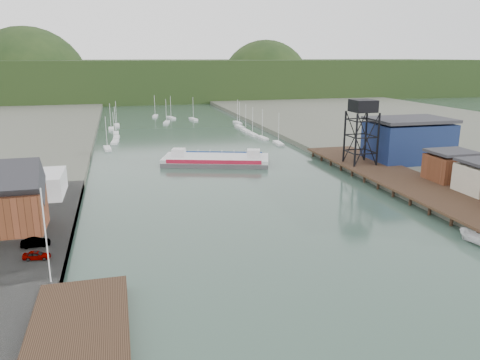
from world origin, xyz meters
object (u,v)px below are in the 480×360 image
chain_ferry (216,160)px  motorboat (474,238)px  lift_tower (363,110)px  harbor_building (3,205)px  car_west_a (37,255)px

chain_ferry → motorboat: size_ratio=5.61×
motorboat → lift_tower: bearing=77.6°
chain_ferry → lift_tower: bearing=-9.7°
lift_tower → chain_ferry: 40.59m
chain_ferry → motorboat: bearing=-49.2°
harbor_building → car_west_a: harbor_building is taller
lift_tower → car_west_a: size_ratio=4.47×
harbor_building → car_west_a: size_ratio=3.41×
lift_tower → motorboat: (-6.08, -47.80, -14.60)m
motorboat → harbor_building: bearing=159.3°
lift_tower → chain_ferry: bearing=152.3°
lift_tower → car_west_a: 82.53m
harbor_building → chain_ferry: (43.41, 45.60, -4.91)m
car_west_a → motorboat: bearing=-87.6°
harbor_building → motorboat: harbor_building is taller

